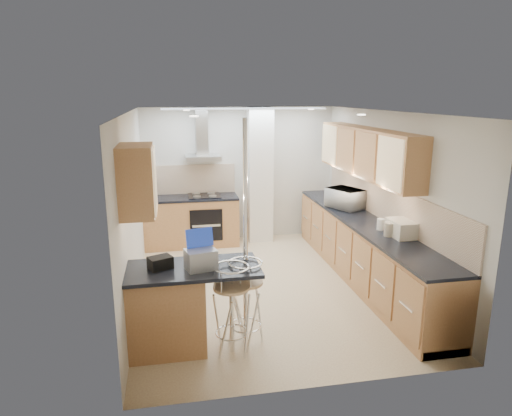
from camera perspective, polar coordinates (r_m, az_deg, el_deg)
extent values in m
plane|color=tan|center=(6.76, 1.17, -9.76)|extent=(4.80, 4.80, 0.00)
cube|color=silver|center=(8.67, -2.08, 4.24)|extent=(3.60, 0.04, 2.50)
cube|color=silver|center=(4.14, 8.18, -7.04)|extent=(3.60, 0.04, 2.50)
cube|color=silver|center=(6.25, -15.15, -0.14)|extent=(0.04, 4.80, 2.50)
cube|color=silver|center=(6.95, 15.90, 1.22)|extent=(0.04, 4.80, 2.50)
cube|color=white|center=(6.19, 1.29, 11.93)|extent=(3.60, 4.80, 0.02)
cube|color=#AB7444|center=(7.13, 13.58, 6.83)|extent=(0.34, 3.00, 0.72)
cube|color=#AB7444|center=(4.79, -14.70, 3.35)|extent=(0.34, 0.62, 0.72)
cube|color=beige|center=(6.96, 15.75, 0.66)|extent=(0.03, 4.40, 0.56)
cube|color=beige|center=(8.58, -8.35, 3.51)|extent=(1.70, 0.03, 0.56)
cube|color=white|center=(8.54, 0.46, 4.09)|extent=(0.45, 0.40, 2.50)
cube|color=silver|center=(8.29, -6.65, 6.28)|extent=(0.62, 0.48, 0.08)
cube|color=silver|center=(8.39, -6.81, 9.39)|extent=(0.22, 0.20, 0.88)
cylinder|color=white|center=(4.89, -1.33, -3.57)|extent=(0.05, 0.05, 2.50)
cube|color=black|center=(8.18, -6.23, -2.19)|extent=(0.58, 0.02, 0.58)
cube|color=black|center=(8.37, -6.49, 1.52)|extent=(0.58, 0.50, 0.02)
cube|color=tan|center=(7.96, -1.48, 12.30)|extent=(2.80, 0.35, 0.02)
cube|color=#AB7444|center=(7.04, 13.26, -5.30)|extent=(0.60, 4.40, 0.88)
cube|color=black|center=(6.91, 13.48, -1.70)|extent=(0.63, 4.40, 0.04)
cube|color=#AB7444|center=(8.47, -8.08, -1.76)|extent=(1.70, 0.60, 0.88)
cube|color=black|center=(8.36, -8.19, 1.28)|extent=(1.70, 0.63, 0.04)
cube|color=#AB7444|center=(5.14, -8.00, -12.46)|extent=(1.35, 0.62, 0.90)
cube|color=black|center=(4.95, -8.18, -7.58)|extent=(1.47, 0.72, 0.04)
imported|color=white|center=(7.54, 11.14, 1.16)|extent=(0.60, 0.70, 0.32)
cube|color=gray|center=(4.85, -6.91, -6.38)|extent=(0.36, 0.30, 0.21)
cube|color=black|center=(4.94, -11.87, -6.70)|extent=(0.29, 0.25, 0.13)
cylinder|color=beige|center=(8.01, 9.91, 1.45)|extent=(0.12, 0.12, 0.18)
cylinder|color=beige|center=(8.12, 10.52, 1.50)|extent=(0.12, 0.12, 0.15)
cylinder|color=#B4A790|center=(6.22, 16.35, -2.58)|extent=(0.17, 0.17, 0.18)
cylinder|color=white|center=(6.47, 15.32, -1.97)|extent=(0.13, 0.13, 0.16)
cube|color=beige|center=(6.26, 17.92, -2.43)|extent=(0.34, 0.42, 0.22)
cylinder|color=silver|center=(8.15, -12.78, 1.63)|extent=(0.16, 0.16, 0.21)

